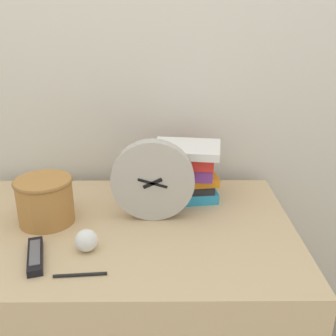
% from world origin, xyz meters
% --- Properties ---
extents(wall_back, '(6.00, 0.04, 2.40)m').
position_xyz_m(wall_back, '(0.00, 0.75, 1.20)').
color(wall_back, silver).
rests_on(wall_back, ground_plane).
extents(desk, '(1.04, 0.68, 0.70)m').
position_xyz_m(desk, '(0.00, 0.34, 0.35)').
color(desk, tan).
rests_on(desk, ground_plane).
extents(desk_clock, '(0.25, 0.05, 0.25)m').
position_xyz_m(desk_clock, '(0.10, 0.38, 0.83)').
color(desk_clock, '#B7B2A8').
rests_on(desk_clock, desk).
extents(book_stack, '(0.27, 0.21, 0.19)m').
position_xyz_m(book_stack, '(0.20, 0.53, 0.80)').
color(book_stack, '#2D9ED1').
rests_on(book_stack, desk).
extents(basket, '(0.17, 0.17, 0.14)m').
position_xyz_m(basket, '(-0.22, 0.36, 0.78)').
color(basket, '#B27A3D').
rests_on(basket, desk).
extents(tv_remote, '(0.08, 0.16, 0.02)m').
position_xyz_m(tv_remote, '(-0.20, 0.16, 0.71)').
color(tv_remote, black).
rests_on(tv_remote, desk).
extents(crumpled_paper_ball, '(0.06, 0.06, 0.06)m').
position_xyz_m(crumpled_paper_ball, '(-0.07, 0.20, 0.73)').
color(crumpled_paper_ball, white).
rests_on(crumpled_paper_ball, desk).
extents(pen, '(0.13, 0.02, 0.01)m').
position_xyz_m(pen, '(-0.07, 0.09, 0.71)').
color(pen, black).
rests_on(pen, desk).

